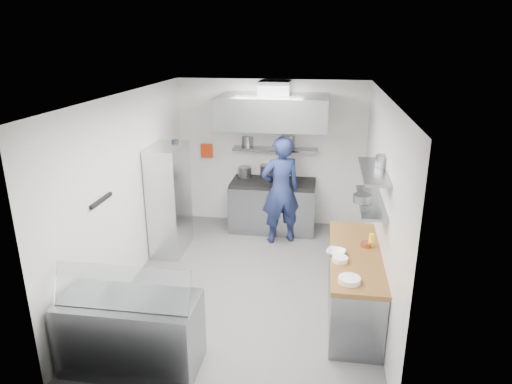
% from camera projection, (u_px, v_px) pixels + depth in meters
% --- Properties ---
extents(floor, '(5.00, 5.00, 0.00)m').
position_uv_depth(floor, '(250.00, 283.00, 6.91)').
color(floor, '#48484A').
rests_on(floor, ground).
extents(ceiling, '(5.00, 5.00, 0.00)m').
position_uv_depth(ceiling, '(249.00, 95.00, 6.01)').
color(ceiling, silver).
rests_on(ceiling, wall_back).
extents(wall_back, '(3.60, 2.80, 0.02)m').
position_uv_depth(wall_back, '(271.00, 153.00, 8.80)').
color(wall_back, white).
rests_on(wall_back, floor).
extents(wall_front, '(3.60, 2.80, 0.02)m').
position_uv_depth(wall_front, '(205.00, 285.00, 4.12)').
color(wall_front, white).
rests_on(wall_front, floor).
extents(wall_left, '(2.80, 5.00, 0.02)m').
position_uv_depth(wall_left, '(129.00, 189.00, 6.71)').
color(wall_left, white).
rests_on(wall_left, floor).
extents(wall_right, '(2.80, 5.00, 0.02)m').
position_uv_depth(wall_right, '(380.00, 202.00, 6.20)').
color(wall_right, white).
rests_on(wall_right, floor).
extents(gas_range, '(1.60, 0.80, 0.90)m').
position_uv_depth(gas_range, '(273.00, 207.00, 8.72)').
color(gas_range, gray).
rests_on(gas_range, floor).
extents(cooktop, '(1.57, 0.78, 0.06)m').
position_uv_depth(cooktop, '(273.00, 183.00, 8.56)').
color(cooktop, black).
rests_on(cooktop, gas_range).
extents(stock_pot_left, '(0.25, 0.25, 0.20)m').
position_uv_depth(stock_pot_left, '(245.00, 172.00, 8.80)').
color(stock_pot_left, slate).
rests_on(stock_pot_left, cooktop).
extents(stock_pot_mid, '(0.32, 0.32, 0.24)m').
position_uv_depth(stock_pot_mid, '(268.00, 171.00, 8.80)').
color(stock_pot_mid, slate).
rests_on(stock_pot_mid, cooktop).
extents(over_range_shelf, '(1.60, 0.30, 0.04)m').
position_uv_depth(over_range_shelf, '(275.00, 149.00, 8.60)').
color(over_range_shelf, gray).
rests_on(over_range_shelf, wall_back).
extents(shelf_pot_a, '(0.28, 0.28, 0.18)m').
position_uv_depth(shelf_pot_a, '(248.00, 140.00, 8.86)').
color(shelf_pot_a, slate).
rests_on(shelf_pot_a, over_range_shelf).
extents(shelf_pot_b, '(0.30, 0.30, 0.22)m').
position_uv_depth(shelf_pot_b, '(288.00, 140.00, 8.74)').
color(shelf_pot_b, slate).
rests_on(shelf_pot_b, over_range_shelf).
extents(extractor_hood, '(1.90, 1.15, 0.55)m').
position_uv_depth(extractor_hood, '(273.00, 111.00, 7.96)').
color(extractor_hood, gray).
rests_on(extractor_hood, wall_back).
extents(hood_duct, '(0.55, 0.55, 0.24)m').
position_uv_depth(hood_duct, '(275.00, 88.00, 8.04)').
color(hood_duct, slate).
rests_on(hood_duct, extractor_hood).
extents(red_firebox, '(0.22, 0.10, 0.26)m').
position_uv_depth(red_firebox, '(207.00, 151.00, 8.91)').
color(red_firebox, red).
rests_on(red_firebox, wall_back).
extents(chef, '(0.83, 0.71, 1.94)m').
position_uv_depth(chef, '(281.00, 190.00, 8.02)').
color(chef, navy).
rests_on(chef, floor).
extents(wire_rack, '(0.50, 0.90, 1.85)m').
position_uv_depth(wire_rack, '(170.00, 200.00, 7.70)').
color(wire_rack, silver).
rests_on(wire_rack, floor).
extents(rack_bin_a, '(0.16, 0.20, 0.18)m').
position_uv_depth(rack_bin_a, '(170.00, 206.00, 7.76)').
color(rack_bin_a, white).
rests_on(rack_bin_a, wire_rack).
extents(rack_bin_b, '(0.13, 0.17, 0.15)m').
position_uv_depth(rack_bin_b, '(177.00, 170.00, 8.04)').
color(rack_bin_b, yellow).
rests_on(rack_bin_b, wire_rack).
extents(rack_jar, '(0.11, 0.11, 0.18)m').
position_uv_depth(rack_jar, '(175.00, 145.00, 7.69)').
color(rack_jar, black).
rests_on(rack_jar, wire_rack).
extents(knife_strip, '(0.04, 0.55, 0.05)m').
position_uv_depth(knife_strip, '(101.00, 200.00, 5.82)').
color(knife_strip, black).
rests_on(knife_strip, wall_left).
extents(prep_counter_base, '(0.62, 2.00, 0.84)m').
position_uv_depth(prep_counter_base, '(353.00, 286.00, 6.00)').
color(prep_counter_base, gray).
rests_on(prep_counter_base, floor).
extents(prep_counter_top, '(0.65, 2.04, 0.06)m').
position_uv_depth(prep_counter_top, '(356.00, 255.00, 5.86)').
color(prep_counter_top, brown).
rests_on(prep_counter_top, prep_counter_base).
extents(plate_stack_a, '(0.25, 0.25, 0.06)m').
position_uv_depth(plate_stack_a, '(349.00, 280.00, 5.14)').
color(plate_stack_a, white).
rests_on(plate_stack_a, prep_counter_top).
extents(plate_stack_b, '(0.19, 0.19, 0.06)m').
position_uv_depth(plate_stack_b, '(340.00, 259.00, 5.62)').
color(plate_stack_b, white).
rests_on(plate_stack_b, prep_counter_top).
extents(copper_pan, '(0.14, 0.14, 0.06)m').
position_uv_depth(copper_pan, '(366.00, 244.00, 6.03)').
color(copper_pan, '#BD5C35').
rests_on(copper_pan, prep_counter_top).
extents(squeeze_bottle, '(0.06, 0.06, 0.18)m').
position_uv_depth(squeeze_bottle, '(371.00, 240.00, 6.01)').
color(squeeze_bottle, yellow).
rests_on(squeeze_bottle, prep_counter_top).
extents(mixing_bowl, '(0.30, 0.30, 0.06)m').
position_uv_depth(mixing_bowl, '(336.00, 252.00, 5.80)').
color(mixing_bowl, white).
rests_on(mixing_bowl, prep_counter_top).
extents(wall_shelf_lower, '(0.30, 1.30, 0.04)m').
position_uv_depth(wall_shelf_lower, '(370.00, 202.00, 5.91)').
color(wall_shelf_lower, gray).
rests_on(wall_shelf_lower, wall_right).
extents(wall_shelf_upper, '(0.30, 1.30, 0.04)m').
position_uv_depth(wall_shelf_upper, '(373.00, 171.00, 5.78)').
color(wall_shelf_upper, gray).
rests_on(wall_shelf_upper, wall_right).
extents(shelf_pot_c, '(0.24, 0.24, 0.10)m').
position_uv_depth(shelf_pot_c, '(363.00, 198.00, 5.84)').
color(shelf_pot_c, slate).
rests_on(shelf_pot_c, wall_shelf_lower).
extents(shelf_pot_d, '(0.25, 0.25, 0.14)m').
position_uv_depth(shelf_pot_d, '(385.00, 161.00, 5.89)').
color(shelf_pot_d, slate).
rests_on(shelf_pot_d, wall_shelf_upper).
extents(display_case, '(1.50, 0.70, 0.85)m').
position_uv_depth(display_case, '(132.00, 333.00, 5.04)').
color(display_case, gray).
rests_on(display_case, floor).
extents(display_glass, '(1.47, 0.19, 0.42)m').
position_uv_depth(display_glass, '(121.00, 287.00, 4.72)').
color(display_glass, silver).
rests_on(display_glass, display_case).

